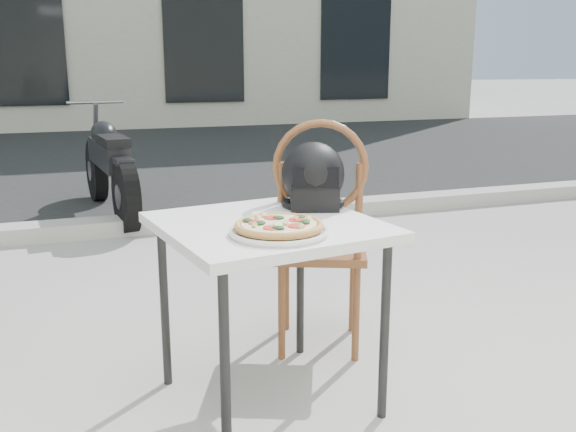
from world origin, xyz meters
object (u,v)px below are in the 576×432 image
object	(u,v)px
helmet	(313,178)
cafe_chair_main	(320,226)
pizza	(279,225)
plate	(279,232)
motorcycle	(109,167)
cafe_table_main	(268,239)

from	to	relation	value
helmet	cafe_chair_main	world-z (taller)	cafe_chair_main
pizza	helmet	xyz separation A→B (m)	(0.27, 0.37, 0.08)
plate	pizza	world-z (taller)	pizza
cafe_chair_main	motorcycle	distance (m)	3.17
cafe_table_main	pizza	world-z (taller)	pizza
plate	pizza	bearing A→B (deg)	76.62
cafe_table_main	motorcycle	xyz separation A→B (m)	(-0.33, 3.43, -0.23)
plate	pizza	distance (m)	0.02
helmet	plate	bearing A→B (deg)	-109.46
pizza	motorcycle	bearing A→B (deg)	94.87
pizza	helmet	world-z (taller)	helmet
cafe_table_main	pizza	distance (m)	0.21
motorcycle	plate	bearing A→B (deg)	-91.19
cafe_table_main	plate	world-z (taller)	plate
cafe_table_main	cafe_chair_main	distance (m)	0.48
plate	motorcycle	size ratio (longest dim) A/B	0.18
cafe_table_main	pizza	size ratio (longest dim) A/B	2.69
motorcycle	pizza	bearing A→B (deg)	-91.19
plate	cafe_chair_main	xyz separation A→B (m)	(0.36, 0.52, -0.14)
cafe_chair_main	plate	bearing A→B (deg)	77.81
plate	helmet	world-z (taller)	helmet
pizza	cafe_chair_main	size ratio (longest dim) A/B	0.30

